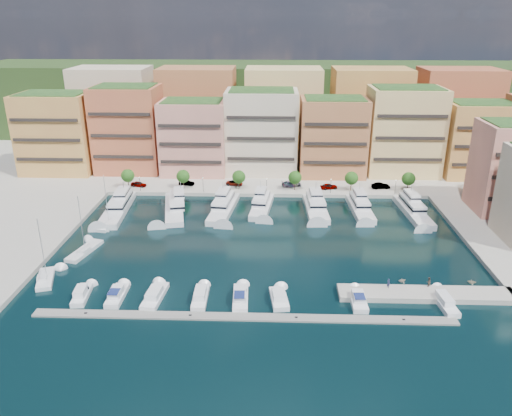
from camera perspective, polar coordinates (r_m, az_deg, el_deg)
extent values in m
plane|color=black|center=(112.68, 0.96, -3.97)|extent=(400.00, 400.00, 0.00)
cube|color=#9E998E|center=(170.81, 1.38, 4.93)|extent=(220.00, 64.00, 2.00)
cube|color=#273E19|center=(217.29, 1.55, 8.49)|extent=(240.00, 40.00, 58.00)
cube|color=gray|center=(86.62, -1.49, -12.43)|extent=(72.00, 2.20, 0.35)
cube|color=#9E998E|center=(97.42, 18.87, -9.56)|extent=(32.00, 5.00, 2.00)
cube|color=gold|center=(169.99, -21.71, 7.88)|extent=(22.00, 16.00, 24.00)
cube|color=black|center=(162.66, -22.82, 7.17)|extent=(20.24, 0.50, 0.90)
cube|color=#20491D|center=(167.87, -22.29, 11.98)|extent=(19.36, 14.08, 0.80)
cube|color=#B3563B|center=(164.14, -14.36, 8.65)|extent=(20.00, 16.00, 26.00)
cube|color=black|center=(156.43, -15.17, 7.97)|extent=(18.40, 0.50, 0.90)
cube|color=#20491D|center=(161.89, -14.79, 13.27)|extent=(17.60, 14.08, 0.80)
cube|color=#EF9785|center=(158.08, -7.09, 7.93)|extent=(20.00, 15.00, 22.00)
cube|color=black|center=(150.64, -7.53, 7.25)|extent=(18.40, 0.50, 0.90)
cube|color=#20491D|center=(155.87, -7.28, 12.01)|extent=(17.60, 13.20, 0.80)
cube|color=beige|center=(157.78, 0.64, 8.62)|extent=(22.00, 16.00, 25.00)
cube|color=black|center=(149.74, 0.56, 7.93)|extent=(20.24, 0.50, 0.90)
cube|color=#20491D|center=(155.46, 0.66, 13.27)|extent=(19.36, 14.08, 0.80)
cube|color=#BD7247|center=(157.07, 8.75, 7.95)|extent=(20.00, 15.00, 23.00)
cube|color=black|center=(149.59, 9.06, 7.26)|extent=(18.40, 0.50, 0.90)
cube|color=#20491D|center=(154.81, 9.00, 12.23)|extent=(17.60, 13.20, 0.80)
cube|color=#F0D77F|center=(162.67, 16.50, 8.33)|extent=(22.00, 16.00, 26.00)
cube|color=black|center=(154.89, 17.21, 7.63)|extent=(20.24, 0.50, 0.90)
cube|color=#20491D|center=(160.40, 17.01, 12.98)|extent=(19.36, 14.08, 0.80)
cube|color=gold|center=(168.06, 23.92, 7.07)|extent=(20.00, 15.00, 22.00)
cube|color=black|center=(161.09, 24.88, 6.37)|extent=(18.40, 0.50, 0.90)
cube|color=#20491D|center=(165.99, 24.51, 10.87)|extent=(17.60, 13.20, 0.80)
cube|color=beige|center=(187.60, -15.88, 10.65)|extent=(26.00, 18.00, 30.00)
cube|color=#BD7247|center=(180.79, -6.62, 10.93)|extent=(26.00, 18.00, 30.00)
cube|color=#F0D77F|center=(178.83, 3.11, 10.92)|extent=(26.00, 18.00, 30.00)
cube|color=gold|center=(181.86, 12.77, 10.61)|extent=(26.00, 18.00, 30.00)
cube|color=#B3563B|center=(189.65, 21.85, 10.05)|extent=(26.00, 18.00, 30.00)
cylinder|color=#473323|center=(148.84, -14.37, 2.77)|extent=(0.24, 0.24, 3.00)
sphere|color=#144413|center=(148.17, -14.45, 3.60)|extent=(3.80, 3.80, 3.80)
cylinder|color=#473323|center=(145.17, -8.29, 2.76)|extent=(0.24, 0.24, 3.00)
sphere|color=#144413|center=(144.48, -8.34, 3.60)|extent=(3.80, 3.80, 3.80)
cylinder|color=#473323|center=(143.19, -1.97, 2.71)|extent=(0.24, 0.24, 3.00)
sphere|color=#144413|center=(142.49, -1.98, 3.57)|extent=(3.80, 3.80, 3.80)
cylinder|color=#473323|center=(143.00, 4.45, 2.63)|extent=(0.24, 0.24, 3.00)
sphere|color=#144413|center=(142.29, 4.47, 3.49)|extent=(3.80, 3.80, 3.80)
cylinder|color=#473323|center=(144.58, 10.80, 2.52)|extent=(0.24, 0.24, 3.00)
sphere|color=#144413|center=(143.88, 10.86, 3.37)|extent=(3.80, 3.80, 3.80)
cylinder|color=#473323|center=(147.88, 16.94, 2.38)|extent=(0.24, 0.24, 3.00)
sphere|color=#144413|center=(147.21, 17.03, 3.21)|extent=(3.80, 3.80, 3.80)
cylinder|color=black|center=(145.51, -13.12, 2.67)|extent=(0.10, 0.10, 4.00)
sphere|color=#FFF2CC|center=(144.89, -13.18, 3.44)|extent=(0.30, 0.30, 0.30)
cylinder|color=black|center=(141.91, -6.07, 2.64)|extent=(0.10, 0.10, 4.00)
sphere|color=#FFF2CC|center=(141.27, -6.10, 3.43)|extent=(0.30, 0.30, 0.30)
cylinder|color=black|center=(140.53, 1.22, 2.57)|extent=(0.10, 0.10, 4.00)
sphere|color=#FFF2CC|center=(139.89, 1.23, 3.37)|extent=(0.30, 0.30, 0.30)
cylinder|color=black|center=(141.45, 8.54, 2.46)|extent=(0.10, 0.10, 4.00)
sphere|color=#FFF2CC|center=(140.81, 8.58, 3.25)|extent=(0.30, 0.30, 0.30)
cylinder|color=black|center=(144.63, 15.64, 2.31)|extent=(0.10, 0.10, 4.00)
sphere|color=#FFF2CC|center=(144.00, 15.72, 3.08)|extent=(0.30, 0.30, 0.30)
cube|color=silver|center=(134.50, -15.53, -0.31)|extent=(6.59, 23.87, 2.30)
cube|color=silver|center=(135.89, -15.34, 0.86)|extent=(4.98, 13.22, 1.80)
cube|color=black|center=(135.89, -15.34, 0.86)|extent=(5.04, 13.28, 0.55)
cube|color=silver|center=(137.05, -15.18, 1.76)|extent=(3.48, 7.26, 1.40)
cylinder|color=#B2B2B7|center=(137.83, -15.08, 2.58)|extent=(0.14, 0.14, 1.80)
cube|color=silver|center=(131.61, -9.33, -0.27)|extent=(8.64, 22.36, 2.30)
cube|color=silver|center=(132.89, -9.21, 0.90)|extent=(5.92, 12.53, 1.80)
cube|color=black|center=(132.89, -9.21, 0.90)|extent=(5.99, 12.60, 0.55)
cube|color=silver|center=(133.97, -9.11, 1.80)|extent=(3.89, 6.97, 1.40)
cylinder|color=#B2B2B7|center=(134.67, -9.04, 2.63)|extent=(0.14, 0.14, 1.80)
cube|color=black|center=(131.77, -9.32, -0.45)|extent=(8.70, 22.42, 0.35)
cube|color=silver|center=(130.22, -3.73, -0.26)|extent=(7.08, 21.23, 2.30)
cube|color=silver|center=(131.42, -3.66, 0.90)|extent=(5.18, 11.82, 1.80)
cube|color=black|center=(131.42, -3.66, 0.90)|extent=(5.24, 11.89, 0.55)
cube|color=silver|center=(132.44, -3.61, 1.80)|extent=(3.55, 6.53, 1.40)
cylinder|color=#B2B2B7|center=(133.09, -3.57, 2.63)|extent=(0.14, 0.14, 1.80)
cube|color=silver|center=(131.24, 0.66, -0.04)|extent=(6.35, 17.73, 2.30)
cube|color=silver|center=(132.14, 0.68, 1.06)|extent=(4.68, 9.89, 1.80)
cube|color=black|center=(132.14, 0.68, 1.06)|extent=(4.74, 9.95, 0.55)
cube|color=silver|center=(132.90, 0.70, 1.91)|extent=(3.22, 5.47, 1.40)
cylinder|color=#B2B2B7|center=(133.36, 0.72, 2.71)|extent=(0.14, 0.14, 1.80)
cube|color=silver|center=(130.97, 6.83, -0.24)|extent=(5.94, 19.11, 2.30)
cube|color=silver|center=(132.00, 6.80, 0.89)|extent=(4.62, 10.58, 1.80)
cube|color=black|center=(132.00, 6.80, 0.89)|extent=(4.69, 10.64, 0.55)
cube|color=silver|center=(132.88, 6.78, 1.76)|extent=(3.29, 5.81, 1.40)
cylinder|color=#B2B2B7|center=(133.42, 6.78, 2.57)|extent=(0.14, 0.14, 1.80)
cube|color=black|center=(131.14, 6.82, -0.43)|extent=(5.99, 19.16, 0.35)
cube|color=silver|center=(132.70, 11.80, -0.27)|extent=(5.30, 18.56, 2.30)
cube|color=silver|center=(133.67, 11.74, 0.84)|extent=(4.12, 10.26, 1.80)
cube|color=black|center=(133.67, 11.74, 0.84)|extent=(4.19, 10.32, 0.55)
cube|color=silver|center=(134.50, 11.70, 1.70)|extent=(2.94, 5.63, 1.40)
cylinder|color=#B2B2B7|center=(135.02, 11.68, 2.50)|extent=(0.14, 0.14, 1.80)
cube|color=silver|center=(134.19, 17.50, -0.58)|extent=(5.84, 21.81, 2.30)
cube|color=silver|center=(135.42, 17.37, 0.56)|extent=(4.39, 12.07, 1.80)
cube|color=black|center=(135.42, 17.37, 0.56)|extent=(4.46, 12.14, 0.55)
cube|color=silver|center=(136.45, 17.27, 1.45)|extent=(3.06, 6.63, 1.40)
cylinder|color=#B2B2B7|center=(137.12, 17.21, 2.26)|extent=(0.14, 0.14, 1.80)
cube|color=white|center=(97.28, -19.25, -9.49)|extent=(3.12, 7.53, 1.40)
cube|color=white|center=(96.35, -19.42, -8.93)|extent=(2.21, 3.69, 1.10)
cube|color=black|center=(97.64, -19.10, -8.63)|extent=(1.71, 0.28, 0.55)
cube|color=white|center=(95.18, -15.57, -9.75)|extent=(2.66, 7.74, 1.40)
cube|color=white|center=(94.22, -15.72, -9.19)|extent=(2.06, 3.72, 1.10)
cube|color=black|center=(95.61, -15.43, -8.86)|extent=(1.88, 0.11, 0.55)
cube|color=navy|center=(93.10, -15.93, -9.18)|extent=(1.84, 2.33, 0.12)
cube|color=white|center=(93.39, -11.47, -10.00)|extent=(3.57, 9.13, 1.40)
cube|color=white|center=(92.36, -11.59, -9.45)|extent=(2.56, 4.45, 1.10)
cube|color=black|center=(93.97, -11.33, -9.03)|extent=(2.04, 0.27, 0.55)
cube|color=white|center=(91.87, -6.35, -10.23)|extent=(2.67, 8.24, 1.40)
cube|color=white|center=(90.85, -6.42, -9.67)|extent=(2.04, 3.97, 1.10)
cube|color=black|center=(92.37, -6.27, -9.28)|extent=(1.81, 0.14, 0.55)
cube|color=white|center=(91.15, -1.78, -10.37)|extent=(3.02, 8.83, 1.40)
cube|color=white|center=(90.10, -1.81, -9.81)|extent=(2.24, 4.27, 1.10)
cube|color=black|center=(91.72, -1.74, -9.39)|extent=(1.91, 0.18, 0.55)
cube|color=navy|center=(88.82, -1.86, -9.86)|extent=(1.96, 2.69, 0.12)
cube|color=white|center=(90.99, 2.64, -10.45)|extent=(3.70, 7.46, 1.40)
cube|color=white|center=(90.00, 2.66, -9.86)|extent=(2.62, 3.69, 1.10)
cube|color=black|center=(91.36, 2.65, -9.53)|extent=(2.04, 0.35, 0.55)
cube|color=white|center=(92.27, 11.54, -10.42)|extent=(2.71, 7.52, 1.40)
cube|color=white|center=(91.29, 11.64, -9.84)|extent=(2.09, 3.62, 1.10)
cube|color=black|center=(92.68, 11.49, -9.50)|extent=(1.90, 0.12, 0.55)
cube|color=navy|center=(90.16, 11.76, -9.84)|extent=(1.87, 2.27, 0.12)
cube|color=white|center=(95.96, 20.62, -10.13)|extent=(3.20, 9.36, 1.40)
cube|color=white|center=(94.94, 20.80, -9.60)|extent=(2.25, 4.56, 1.10)
cube|color=black|center=(96.56, 20.46, -9.18)|extent=(1.72, 0.25, 0.55)
cube|color=silver|center=(114.26, -18.99, -4.73)|extent=(5.21, 11.02, 1.20)
cube|color=silver|center=(113.00, -19.22, -4.56)|extent=(2.25, 2.98, 0.60)
cylinder|color=#B2B2B7|center=(112.12, -19.29, -1.58)|extent=(0.14, 0.14, 12.00)
cylinder|color=#B2B2B7|center=(112.26, -19.36, -4.35)|extent=(1.22, 4.69, 0.10)
cube|color=silver|center=(105.43, -22.90, -7.56)|extent=(5.29, 8.88, 1.20)
cube|color=silver|center=(104.36, -23.16, -7.34)|extent=(2.25, 2.53, 0.60)
cylinder|color=#B2B2B7|center=(102.94, -23.33, -4.22)|extent=(0.14, 0.14, 12.00)
cylinder|color=#B2B2B7|center=(103.71, -23.31, -7.11)|extent=(1.28, 3.63, 0.10)
cube|color=silver|center=(126.50, -16.47, -1.88)|extent=(4.19, 8.79, 1.20)
cube|color=silver|center=(125.43, -16.63, -1.65)|extent=(1.98, 2.37, 0.60)
cylinder|color=#B2B2B7|center=(124.53, -16.73, 0.99)|extent=(0.14, 0.14, 12.00)
cylinder|color=#B2B2B7|center=(124.80, -16.72, -1.43)|extent=(0.79, 3.75, 0.10)
imported|color=beige|center=(100.69, 16.36, -7.92)|extent=(1.88, 1.74, 0.82)
imported|color=beige|center=(104.66, 23.43, -7.73)|extent=(1.87, 1.71, 0.84)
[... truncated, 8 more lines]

